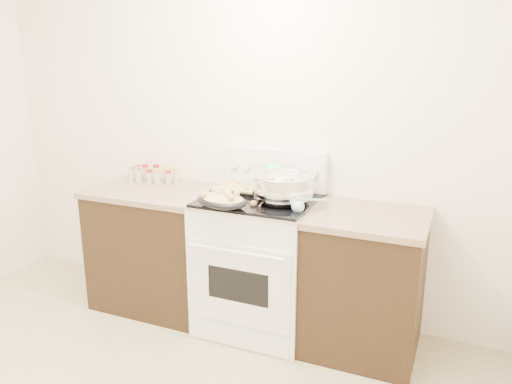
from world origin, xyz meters
The scene contains 10 objects.
room_shell centered at (0.00, 0.00, 1.70)m, with size 4.10×3.60×2.75m.
counter_left centered at (-0.48, 1.43, 0.46)m, with size 0.93×0.67×0.92m.
counter_right centered at (1.08, 1.43, 0.46)m, with size 0.73×0.67×0.92m.
kitchen_range centered at (0.35, 1.42, 0.49)m, with size 0.78×0.73×1.22m.
mixing_bowl centered at (0.52, 1.41, 1.04)m, with size 0.45×0.45×0.24m.
roasting_pan centered at (0.21, 1.15, 0.99)m, with size 0.42×0.34×0.12m.
baking_sheet centered at (0.18, 1.55, 0.96)m, with size 0.40×0.28×0.06m.
wooden_spoon centered at (0.39, 1.29, 0.95)m, with size 0.08×0.26×0.04m.
blue_ladle centered at (0.69, 1.26, 0.98)m, with size 0.17×0.25×0.10m.
spice_jars centered at (-0.61, 1.58, 0.98)m, with size 0.39×0.15×0.13m.
Camera 1 is at (1.60, -1.53, 1.88)m, focal length 35.00 mm.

